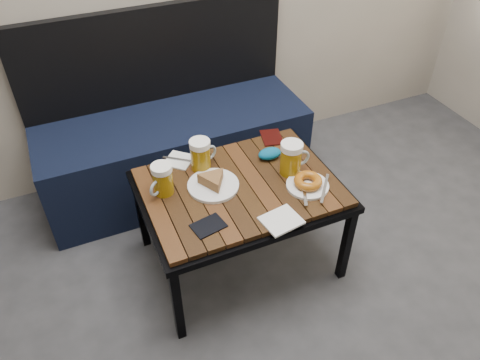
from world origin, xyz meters
name	(u,v)px	position (x,y,z in m)	size (l,w,h in m)	color
bench	(174,144)	(-0.02, 1.76, 0.27)	(1.40, 0.50, 0.95)	black
cafe_table	(240,193)	(0.08, 1.09, 0.43)	(0.84, 0.62, 0.47)	black
beer_mug_left	(162,180)	(-0.23, 1.18, 0.54)	(0.13, 0.11, 0.14)	#906A0B
beer_mug_centre	(201,155)	(-0.03, 1.27, 0.54)	(0.14, 0.11, 0.14)	#906A0B
beer_mug_right	(292,158)	(0.31, 1.08, 0.55)	(0.14, 0.09, 0.15)	#906A0B
plate_pie	(213,182)	(-0.03, 1.13, 0.50)	(0.22, 0.22, 0.06)	white
plate_bagel	(308,183)	(0.33, 0.97, 0.49)	(0.21, 0.22, 0.05)	white
napkin_left	(179,160)	(-0.11, 1.35, 0.48)	(0.16, 0.16, 0.01)	white
napkin_right	(281,220)	(0.14, 0.83, 0.48)	(0.16, 0.14, 0.01)	white
passport_navy	(208,226)	(-0.13, 0.92, 0.47)	(0.09, 0.12, 0.01)	black
passport_burgundy	(272,137)	(0.35, 1.35, 0.48)	(0.09, 0.13, 0.01)	black
knit_pouch	(270,154)	(0.27, 1.21, 0.50)	(0.11, 0.07, 0.05)	#054B8D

